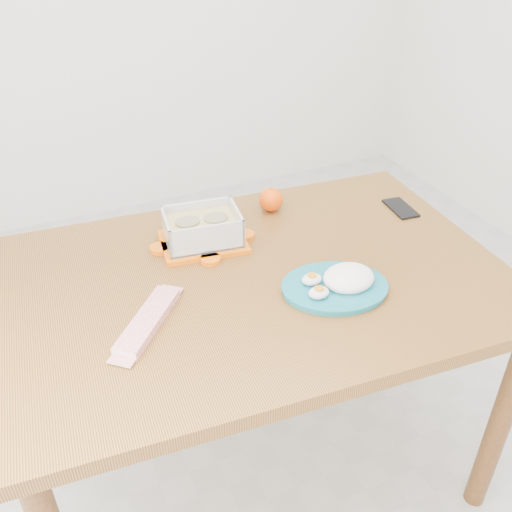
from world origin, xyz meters
name	(u,v)px	position (x,y,z in m)	size (l,w,h in m)	color
ground	(258,421)	(0.00, 0.00, 0.00)	(3.50, 3.50, 0.00)	#B7B7B2
dining_table	(256,302)	(-0.07, -0.14, 0.66)	(1.35, 0.95, 0.75)	brown
food_container	(202,229)	(-0.14, 0.06, 0.80)	(0.25, 0.21, 0.10)	#FF6A07
orange_fruit	(271,200)	(0.11, 0.16, 0.79)	(0.07, 0.07, 0.07)	#FF4505
rice_plate	(339,282)	(0.09, -0.28, 0.77)	(0.33, 0.33, 0.07)	#176E80
candy_bar	(148,321)	(-0.38, -0.21, 0.76)	(0.24, 0.06, 0.02)	#B70916
smartphone	(401,208)	(0.48, 0.00, 0.75)	(0.06, 0.13, 0.01)	black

